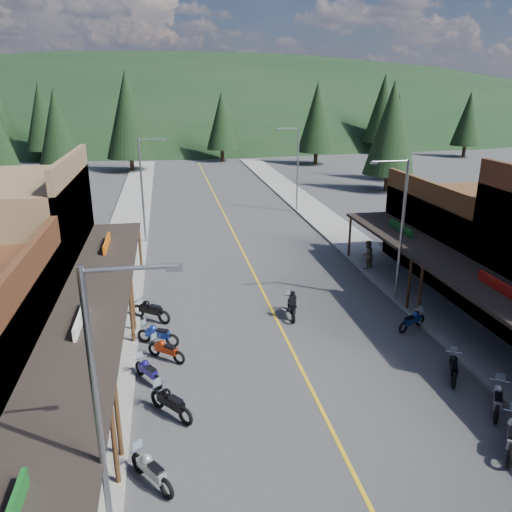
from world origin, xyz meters
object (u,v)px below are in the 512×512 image
streetlight_0 (104,412)px  pine_5 (383,108)px  rider_on_bike (292,306)px  pedestrian_east_b (367,254)px  bike_east_8 (453,366)px  bike_west_8 (148,370)px  shop_east_3 (474,236)px  bike_east_7 (498,398)px  pine_4 (317,117)px  pine_9 (397,130)px  pine_2 (128,114)px  shop_west_3 (8,245)px  pine_6 (468,119)px  streetlight_2 (400,225)px  streetlight_3 (296,166)px  pine_3 (222,121)px  bike_east_9 (412,320)px  bike_west_7 (171,401)px  pine_11 (391,128)px  streetlight_1 (144,186)px  bike_west_10 (158,333)px  bike_west_11 (151,309)px  pine_1 (42,116)px  bike_west_9 (166,349)px

streetlight_0 → pine_5: size_ratio=0.57×
rider_on_bike → pedestrian_east_b: pedestrian_east_b is taller
bike_east_8 → bike_west_8: bearing=-161.9°
shop_east_3 → bike_east_7: shop_east_3 is taller
pine_4 → bike_east_8: (-12.02, -59.80, -6.68)m
pine_5 → pine_9: pine_5 is taller
pine_2 → streetlight_0: bearing=-87.3°
shop_east_3 → pedestrian_east_b: (-6.31, 1.82, -1.43)m
shop_west_3 → pine_6: bearing=41.4°
pine_6 → rider_on_bike: bearing=-128.4°
pine_6 → bike_east_7: bearing=-120.9°
shop_east_3 → streetlight_2: (-6.80, -3.30, 1.93)m
streetlight_0 → bike_east_7: bearing=16.2°
streetlight_3 → pine_6: 51.82m
pine_3 → pine_4: (14.00, -6.00, 0.75)m
bike_east_8 → bike_east_9: (0.40, 4.42, -0.02)m
bike_west_7 → bike_east_9: 12.90m
streetlight_2 → pine_2: 52.91m
bike_east_8 → pine_11: bearing=96.8°
streetlight_2 → pine_5: bearing=67.1°
pine_11 → streetlight_1: bearing=-149.3°
bike_west_8 → bike_west_10: size_ratio=0.92×
pine_3 → bike_west_7: bearing=-98.2°
bike_west_10 → streetlight_3: bearing=-0.2°
bike_west_10 → bike_west_7: bearing=-147.2°
bike_east_9 → bike_west_11: bearing=-130.9°
shop_east_3 → rider_on_bike: shop_east_3 is taller
streetlight_2 → pedestrian_east_b: streetlight_2 is taller
pine_1 → bike_east_8: 76.25m
pine_4 → pine_6: 28.29m
pine_4 → bike_west_8: 63.12m
pine_5 → pine_11: bearing=-112.4°
shop_west_3 → bike_west_11: size_ratio=4.72×
pine_3 → pine_4: size_ratio=0.88×
streetlight_3 → bike_west_7: size_ratio=3.63×
pine_4 → rider_on_bike: (-17.17, -52.89, -6.61)m
shop_east_3 → pine_1: size_ratio=0.87×
pine_9 → pedestrian_east_b: 36.31m
bike_east_8 → rider_on_bike: rider_on_bike is taller
pine_4 → bike_east_9: bearing=-101.8°
bike_west_9 → bike_west_8: bearing=-164.5°
rider_on_bike → pine_9: bearing=64.6°
streetlight_1 → bike_east_9: 22.25m
bike_west_9 → bike_east_9: bearing=-46.3°
bike_east_7 → bike_east_8: bearing=136.0°
pine_9 → pine_11: size_ratio=0.87×
shop_west_3 → pedestrian_east_b: shop_west_3 is taller
shop_west_3 → bike_west_10: shop_west_3 is taller
streetlight_3 → pedestrian_east_b: bearing=-88.3°
bike_east_8 → streetlight_1: bearing=147.9°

